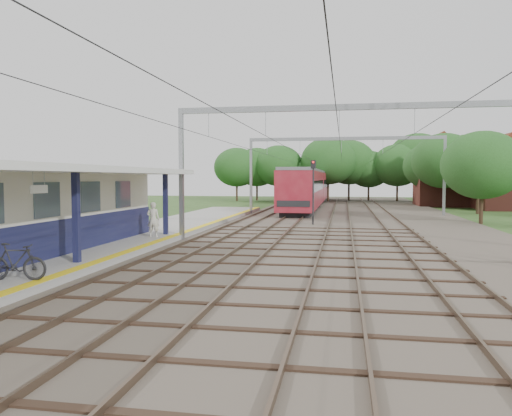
# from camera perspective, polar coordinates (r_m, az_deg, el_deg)

# --- Properties ---
(ground) EXTENTS (160.00, 160.00, 0.00)m
(ground) POSITION_cam_1_polar(r_m,az_deg,el_deg) (11.35, -8.48, -13.78)
(ground) COLOR #2D4C1E
(ground) RESTS_ON ground
(ballast_bed) EXTENTS (18.00, 90.00, 0.10)m
(ballast_bed) POSITION_cam_1_polar(r_m,az_deg,el_deg) (40.41, 10.74, -1.29)
(ballast_bed) COLOR #473D33
(ballast_bed) RESTS_ON ground
(platform) EXTENTS (5.00, 52.00, 0.35)m
(platform) POSITION_cam_1_polar(r_m,az_deg,el_deg) (26.82, -14.22, -3.46)
(platform) COLOR gray
(platform) RESTS_ON ground
(yellow_stripe) EXTENTS (0.45, 52.00, 0.01)m
(yellow_stripe) POSITION_cam_1_polar(r_m,az_deg,el_deg) (25.96, -9.69, -3.23)
(yellow_stripe) COLOR yellow
(yellow_stripe) RESTS_ON platform
(station_building) EXTENTS (3.41, 18.00, 3.40)m
(station_building) POSITION_cam_1_polar(r_m,az_deg,el_deg) (21.27, -25.49, -0.41)
(station_building) COLOR beige
(station_building) RESTS_ON platform
(canopy) EXTENTS (6.40, 20.00, 3.44)m
(canopy) POSITION_cam_1_polar(r_m,az_deg,el_deg) (19.77, -24.67, 3.98)
(canopy) COLOR #12143A
(canopy) RESTS_ON platform
(rail_tracks) EXTENTS (11.80, 88.00, 0.15)m
(rail_tracks) POSITION_cam_1_polar(r_m,az_deg,el_deg) (40.44, 7.20, -1.08)
(rail_tracks) COLOR brown
(rail_tracks) RESTS_ON ballast_bed
(catenary_system) EXTENTS (17.22, 88.00, 7.00)m
(catenary_system) POSITION_cam_1_polar(r_m,az_deg,el_deg) (35.62, 9.94, 6.88)
(catenary_system) COLOR gray
(catenary_system) RESTS_ON ground
(tree_band) EXTENTS (31.72, 30.88, 8.82)m
(tree_band) POSITION_cam_1_polar(r_m,az_deg,el_deg) (67.41, 10.37, 4.73)
(tree_band) COLOR #382619
(tree_band) RESTS_ON ground
(house_far) EXTENTS (8.00, 6.12, 8.66)m
(house_far) POSITION_cam_1_polar(r_m,az_deg,el_deg) (63.52, 21.43, 3.11)
(house_far) COLOR brown
(house_far) RESTS_ON ground
(person) EXTENTS (0.69, 0.48, 1.78)m
(person) POSITION_cam_1_polar(r_m,az_deg,el_deg) (25.95, -11.67, -1.28)
(person) COLOR beige
(person) RESTS_ON platform
(bicycle) EXTENTS (1.89, 0.77, 1.10)m
(bicycle) POSITION_cam_1_polar(r_m,az_deg,el_deg) (16.28, -25.79, -5.56)
(bicycle) COLOR black
(bicycle) RESTS_ON platform
(train) EXTENTS (3.16, 39.36, 4.14)m
(train) POSITION_cam_1_polar(r_m,az_deg,el_deg) (59.41, 6.19, 2.42)
(train) COLOR black
(train) RESTS_ON ballast_bed
(signal_post) EXTENTS (0.36, 0.32, 4.58)m
(signal_post) POSITION_cam_1_polar(r_m,az_deg,el_deg) (34.96, 6.55, 2.76)
(signal_post) COLOR black
(signal_post) RESTS_ON ground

